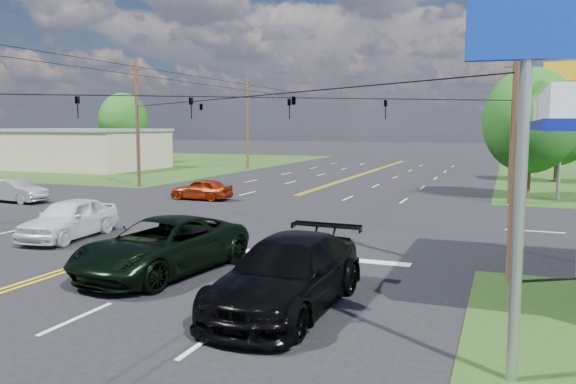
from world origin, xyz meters
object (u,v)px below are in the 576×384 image
at_px(pole_right_far, 512,119).
at_px(tree_right_a, 530,121).
at_px(tree_far_l, 123,121).
at_px(pickup_white, 69,219).
at_px(retail_nw, 81,150).
at_px(tree_right_b, 558,130).
at_px(pole_left_far, 247,120).
at_px(polesign_se, 525,90).
at_px(pole_ne, 513,119).
at_px(pickup_dkgreen, 162,246).
at_px(suv_black, 288,274).
at_px(pole_nw, 137,121).
at_px(pole_se, 518,112).
at_px(sedan_silver, 16,191).

relative_size(pole_right_far, tree_right_a, 1.22).
xyz_separation_m(tree_far_l, pickup_white, (28.40, -40.45, -4.38)).
xyz_separation_m(retail_nw, tree_right_b, (46.50, 2.00, 2.22)).
distance_m(pole_left_far, polesign_se, 50.91).
relative_size(pole_ne, tree_right_a, 1.16).
relative_size(tree_right_a, pickup_dkgreen, 1.34).
bearing_deg(suv_black, pole_right_far, 84.97).
bearing_deg(pole_nw, retail_nw, 142.59).
height_order(pole_se, pickup_dkgreen, pole_se).
xyz_separation_m(pole_nw, sedan_silver, (-1.52, -10.00, -4.22)).
distance_m(pole_se, suv_black, 7.94).
xyz_separation_m(pole_nw, polesign_se, (26.00, -24.77, 0.19)).
xyz_separation_m(pole_se, suv_black, (-5.16, -4.49, -4.03)).
bearing_deg(pole_nw, pole_ne, 0.00).
height_order(tree_right_a, tree_far_l, tree_far_l).
relative_size(pole_left_far, tree_far_l, 1.15).
distance_m(pole_se, pickup_white, 17.11).
distance_m(tree_far_l, suv_black, 60.62).
bearing_deg(sedan_silver, tree_right_a, -62.18).
bearing_deg(sedan_silver, pickup_white, -121.02).
height_order(pole_ne, tree_right_a, pole_ne).
bearing_deg(tree_far_l, pole_ne, -27.07).
relative_size(pole_se, polesign_se, 1.42).
xyz_separation_m(pole_ne, pole_left_far, (-26.00, 19.00, 0.25)).
relative_size(pole_ne, pole_right_far, 0.95).
bearing_deg(pickup_white, pole_ne, 40.22).
bearing_deg(pole_ne, sedan_silver, -160.03).
relative_size(pickup_dkgreen, polesign_se, 0.92).
height_order(pole_nw, sedan_silver, pole_nw).
height_order(pole_se, tree_far_l, pole_se).
distance_m(pickup_dkgreen, pickup_white, 7.36).
bearing_deg(pole_right_far, pole_ne, -90.00).
xyz_separation_m(tree_far_l, sedan_silver, (17.48, -33.00, -4.50)).
height_order(pole_nw, tree_right_b, pole_nw).
height_order(retail_nw, pole_ne, pole_ne).
bearing_deg(sedan_silver, suv_black, -115.88).
xyz_separation_m(pole_right_far, sedan_silver, (-27.52, -29.00, -4.48)).
distance_m(pole_se, tree_right_b, 33.19).
height_order(tree_right_a, suv_black, tree_right_a).
bearing_deg(retail_nw, pickup_dkgreen, -45.61).
bearing_deg(pole_ne, polesign_se, -90.00).
height_order(tree_far_l, polesign_se, tree_far_l).
height_order(pole_nw, pole_left_far, pole_left_far).
bearing_deg(polesign_se, pole_nw, 136.39).
bearing_deg(suv_black, pickup_dkgreen, 161.84).
bearing_deg(tree_right_a, pole_left_far, 149.35).
bearing_deg(retail_nw, pole_right_far, 7.94).
xyz_separation_m(tree_right_b, pickup_dkgreen, (-13.50, -35.71, -3.37)).
height_order(pole_ne, polesign_se, pole_ne).
xyz_separation_m(pole_nw, tree_far_l, (-19.00, 23.00, 0.28)).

